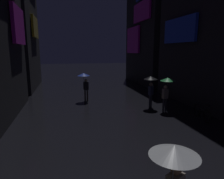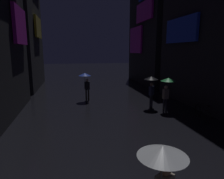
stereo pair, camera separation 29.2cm
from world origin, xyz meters
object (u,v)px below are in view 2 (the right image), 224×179
at_px(pedestrian_far_right_clear, 163,168).
at_px(bicycle_parked_at_storefront, 202,113).
at_px(pedestrian_foreground_left_blue, 86,79).
at_px(pedestrian_midstreet_centre_green, 167,85).
at_px(pedestrian_foreground_right_black, 151,83).

bearing_deg(pedestrian_far_right_clear, bicycle_parked_at_storefront, 48.80).
distance_m(pedestrian_foreground_left_blue, pedestrian_far_right_clear, 11.75).
distance_m(pedestrian_midstreet_centre_green, bicycle_parked_at_storefront, 2.50).
bearing_deg(pedestrian_foreground_right_black, pedestrian_midstreet_centre_green, -57.78).
xyz_separation_m(pedestrian_foreground_right_black, bicycle_parked_at_storefront, (1.88, -2.73, -1.28)).
relative_size(pedestrian_foreground_left_blue, bicycle_parked_at_storefront, 1.18).
xyz_separation_m(pedestrian_foreground_right_black, pedestrian_far_right_clear, (-3.56, -8.94, 0.00)).
height_order(pedestrian_foreground_right_black, pedestrian_far_right_clear, same).
height_order(pedestrian_midstreet_centre_green, bicycle_parked_at_storefront, pedestrian_midstreet_centre_green).
bearing_deg(pedestrian_far_right_clear, pedestrian_foreground_left_blue, 92.22).
distance_m(pedestrian_foreground_left_blue, pedestrian_midstreet_centre_green, 5.98).
xyz_separation_m(pedestrian_foreground_left_blue, pedestrian_midstreet_centre_green, (4.63, -3.78, 0.00)).
relative_size(pedestrian_far_right_clear, bicycle_parked_at_storefront, 1.18).
xyz_separation_m(pedestrian_foreground_right_black, pedestrian_midstreet_centre_green, (0.62, -0.98, 0.00)).
relative_size(pedestrian_foreground_right_black, bicycle_parked_at_storefront, 1.18).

